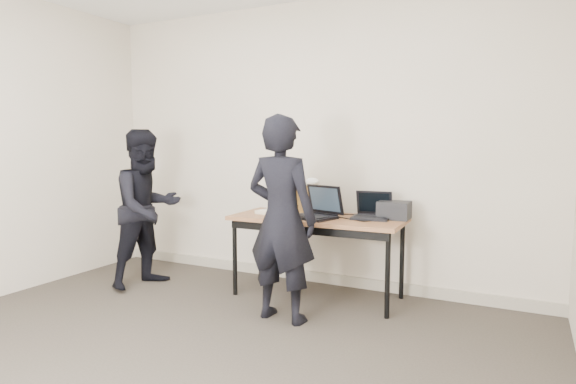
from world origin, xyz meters
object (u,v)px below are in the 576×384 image
Objects in this scene: equipment_box at (394,210)px; person_observer at (147,208)px; laptop_beige at (275,209)px; leather_satchel at (309,199)px; desk at (317,223)px; laptop_right at (372,212)px; laptop_center at (317,211)px; person_typist at (281,219)px.

equipment_box is 2.29m from person_observer.
laptop_beige reaches higher than equipment_box.
laptop_beige is 0.83× the size of leather_satchel.
desk is 1.64m from person_observer.
equipment_box is (0.18, 0.05, 0.02)m from laptop_right.
laptop_center is (0.45, -0.07, 0.02)m from laptop_beige.
laptop_right is 0.21× the size of person_typist.
laptop_right is at bearing 18.48° from laptop_beige.
person_observer is (-1.59, -0.39, 0.08)m from desk.
laptop_beige is 1.23m from person_observer.
laptop_right is 0.23× the size of person_observer.
laptop_right reaches higher than laptop_beige.
desk is 5.82× the size of equipment_box.
laptop_center reaches higher than laptop_right.
laptop_beige is at bearing -177.90° from laptop_right.
person_typist is (-0.03, -0.62, 0.13)m from desk.
equipment_box reaches higher than desk.
leather_satchel is 0.81m from equipment_box.
person_observer is (-2.04, -0.52, -0.03)m from laptop_right.
equipment_box is (0.63, 0.19, 0.13)m from desk.
leather_satchel is at bearing 50.34° from laptop_beige.
person_typist reaches higher than desk.
person_typist reaches higher than laptop_center.
person_typist is at bearing -76.63° from leather_satchel.
person_observer is (-1.56, 0.23, -0.04)m from person_typist.
person_observer is at bearing -170.91° from laptop_right.
person_typist is at bearing -47.40° from laptop_beige.
laptop_right is at bearing -163.66° from equipment_box.
leather_satchel is 1.54m from person_observer.
laptop_right is at bearing -4.46° from leather_satchel.
laptop_beige is (-0.43, 0.02, 0.10)m from desk.
laptop_beige is 0.91× the size of laptop_right.
laptop_right is (0.45, 0.14, 0.11)m from desk.
laptop_center is 0.58m from person_typist.
leather_satchel reaches higher than laptop_beige.
person_typist is (-0.05, -0.58, 0.01)m from laptop_center.
leather_satchel reaches higher than laptop_right.
laptop_beige is at bearing -171.03° from equipment_box.
person_observer is at bearing -165.42° from equipment_box.
laptop_beige is 0.89m from laptop_right.
desk is 4.10× the size of leather_satchel.
desk is at bearing 130.74° from laptop_center.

